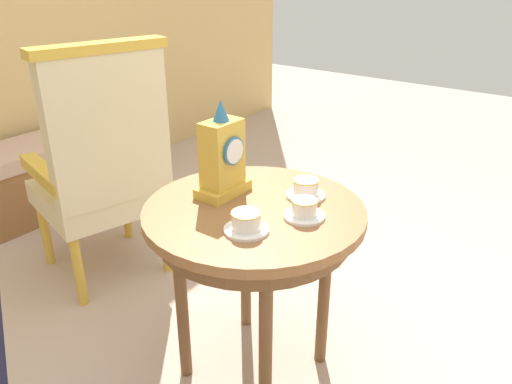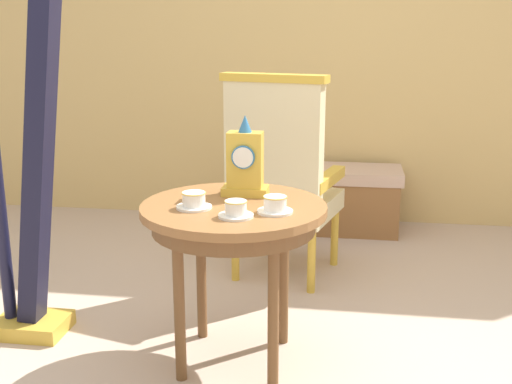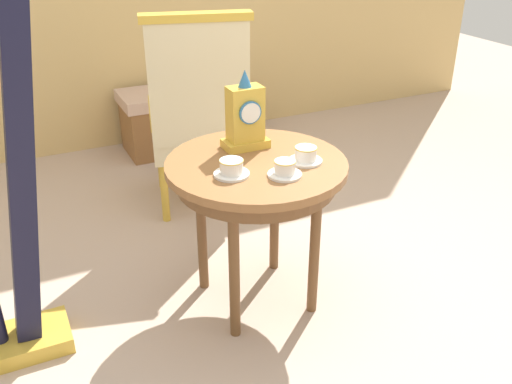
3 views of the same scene
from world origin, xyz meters
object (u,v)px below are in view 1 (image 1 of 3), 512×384
teacup_right (304,210)px  teacup_center (306,189)px  side_table (254,228)px  teacup_left (246,222)px  mantel_clock (222,158)px  armchair (103,164)px  window_bench (46,174)px

teacup_right → teacup_center: teacup_center is taller
side_table → teacup_right: 0.20m
side_table → teacup_left: teacup_left is taller
teacup_left → teacup_center: (0.32, -0.01, -0.00)m
teacup_left → mantel_clock: 0.30m
armchair → mantel_clock: bearing=-94.8°
side_table → teacup_left: size_ratio=5.34×
side_table → armchair: size_ratio=0.65×
teacup_center → armchair: armchair is taller
teacup_right → teacup_center: 0.16m
teacup_left → teacup_center: size_ratio=1.02×
teacup_right → teacup_center: bearing=30.0°
teacup_center → teacup_right: bearing=-150.0°
side_table → teacup_right: bearing=-76.8°
side_table → teacup_right: (0.04, -0.17, 0.11)m
teacup_center → window_bench: 2.02m
teacup_center → armchair: (-0.09, 1.01, -0.12)m
teacup_left → window_bench: 2.06m
armchair → teacup_right: bearing=-92.5°
teacup_left → teacup_center: same height
teacup_center → window_bench: (0.16, 1.96, -0.49)m
armchair → side_table: bearing=-95.4°
mantel_clock → armchair: 0.80m
teacup_right → teacup_center: size_ratio=0.97×
teacup_right → mantel_clock: bearing=93.2°
armchair → window_bench: bearing=75.3°
side_table → teacup_center: (0.18, -0.09, 0.11)m
side_table → mantel_clock: 0.26m
side_table → teacup_right: teacup_right is taller
side_table → armchair: (0.09, 0.92, -0.01)m
teacup_left → teacup_right: size_ratio=1.05×
teacup_center → armchair: 1.02m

